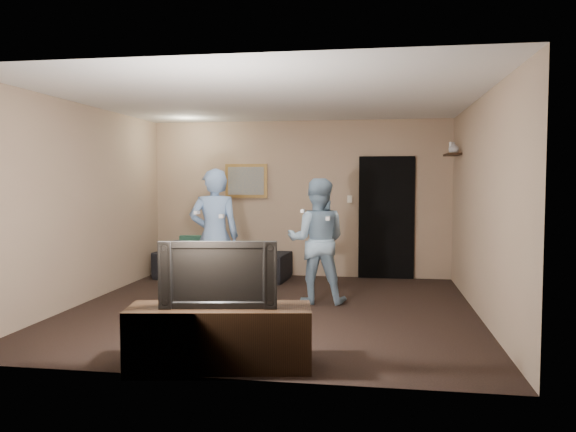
% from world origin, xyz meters
% --- Properties ---
extents(ground, '(5.00, 5.00, 0.00)m').
position_xyz_m(ground, '(0.00, 0.00, 0.00)').
color(ground, black).
rests_on(ground, ground).
extents(ceiling, '(5.00, 5.00, 0.04)m').
position_xyz_m(ceiling, '(0.00, 0.00, 2.60)').
color(ceiling, silver).
rests_on(ceiling, wall_back).
extents(wall_back, '(5.00, 0.04, 2.60)m').
position_xyz_m(wall_back, '(0.00, 2.50, 1.30)').
color(wall_back, tan).
rests_on(wall_back, ground).
extents(wall_front, '(5.00, 0.04, 2.60)m').
position_xyz_m(wall_front, '(0.00, -2.50, 1.30)').
color(wall_front, tan).
rests_on(wall_front, ground).
extents(wall_left, '(0.04, 5.00, 2.60)m').
position_xyz_m(wall_left, '(-2.50, 0.00, 1.30)').
color(wall_left, tan).
rests_on(wall_left, ground).
extents(wall_right, '(0.04, 5.00, 2.60)m').
position_xyz_m(wall_right, '(2.50, 0.00, 1.30)').
color(wall_right, tan).
rests_on(wall_right, ground).
extents(sofa, '(2.22, 1.01, 0.63)m').
position_xyz_m(sofa, '(-1.19, 2.03, 0.32)').
color(sofa, black).
rests_on(sofa, ground).
extents(throw_pillow, '(0.45, 0.20, 0.44)m').
position_xyz_m(throw_pillow, '(-1.70, 2.03, 0.48)').
color(throw_pillow, '#174636').
rests_on(throw_pillow, sofa).
extents(painting_frame, '(0.72, 0.05, 0.57)m').
position_xyz_m(painting_frame, '(-0.90, 2.48, 1.60)').
color(painting_frame, olive).
rests_on(painting_frame, wall_back).
extents(painting_canvas, '(0.62, 0.01, 0.47)m').
position_xyz_m(painting_canvas, '(-0.90, 2.45, 1.60)').
color(painting_canvas, slate).
rests_on(painting_canvas, painting_frame).
extents(doorway, '(0.90, 0.06, 2.00)m').
position_xyz_m(doorway, '(1.45, 2.47, 1.00)').
color(doorway, black).
rests_on(doorway, ground).
extents(light_switch, '(0.08, 0.02, 0.12)m').
position_xyz_m(light_switch, '(0.85, 2.48, 1.30)').
color(light_switch, silver).
rests_on(light_switch, wall_back).
extents(wall_shelf, '(0.20, 0.60, 0.03)m').
position_xyz_m(wall_shelf, '(2.39, 1.80, 1.99)').
color(wall_shelf, black).
rests_on(wall_shelf, wall_right).
extents(shelf_vase, '(0.17, 0.17, 0.16)m').
position_xyz_m(shelf_vase, '(2.39, 1.64, 2.08)').
color(shelf_vase, '#AFAFB4').
rests_on(shelf_vase, wall_shelf).
extents(shelf_figurine, '(0.06, 0.06, 0.18)m').
position_xyz_m(shelf_figurine, '(2.39, 1.95, 2.09)').
color(shelf_figurine, '#B7B6BB').
rests_on(shelf_figurine, wall_shelf).
extents(tv_console, '(1.63, 0.74, 0.56)m').
position_xyz_m(tv_console, '(-0.04, -2.22, 0.25)').
color(tv_console, black).
rests_on(tv_console, ground).
extents(television, '(1.00, 0.28, 0.57)m').
position_xyz_m(television, '(-0.04, -2.22, 0.82)').
color(television, black).
rests_on(television, tv_console).
extents(wii_player_left, '(0.74, 0.59, 1.76)m').
position_xyz_m(wii_player_left, '(-0.80, 0.20, 0.88)').
color(wii_player_left, '#6787B3').
rests_on(wii_player_left, ground).
extents(wii_player_right, '(0.81, 0.64, 1.64)m').
position_xyz_m(wii_player_right, '(0.52, 0.47, 0.82)').
color(wii_player_right, '#7E9EB7').
rests_on(wii_player_right, ground).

